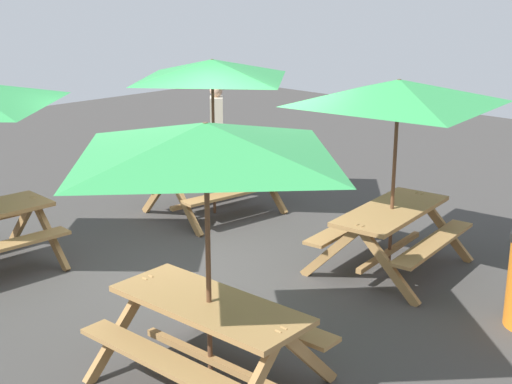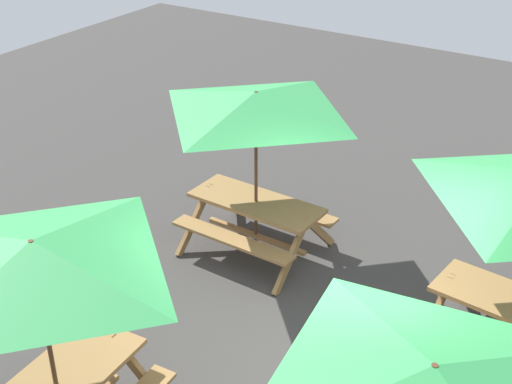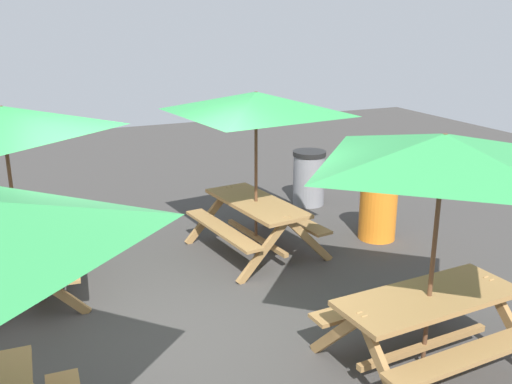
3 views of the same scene
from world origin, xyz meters
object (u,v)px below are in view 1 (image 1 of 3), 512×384
(picnic_table_2, at_px, (206,161))
(person_standing, at_px, (217,129))
(picnic_table_0, at_px, (398,107))
(picnic_table_3, at_px, (212,81))

(picnic_table_2, xyz_separation_m, person_standing, (4.62, 4.91, -1.10))
(picnic_table_0, xyz_separation_m, person_standing, (1.37, 4.56, -1.10))
(picnic_table_3, bearing_deg, picnic_table_2, -127.14)
(picnic_table_2, relative_size, person_standing, 1.40)
(picnic_table_3, bearing_deg, picnic_table_0, -84.01)
(picnic_table_2, distance_m, picnic_table_3, 4.75)
(picnic_table_0, height_order, picnic_table_3, same)
(picnic_table_0, bearing_deg, person_standing, 65.53)
(picnic_table_2, xyz_separation_m, picnic_table_3, (3.24, 3.48, 0.00))
(picnic_table_0, distance_m, picnic_table_3, 3.13)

